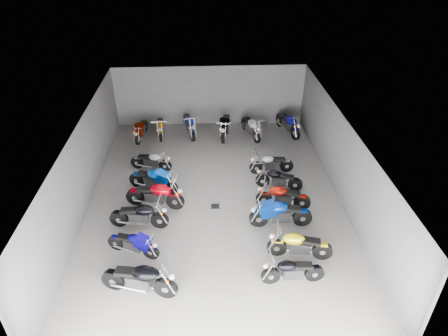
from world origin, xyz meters
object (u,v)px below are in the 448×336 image
at_px(motorcycle_left_d, 155,195).
at_px(motorcycle_left_f, 151,161).
at_px(motorcycle_left_a, 140,279).
at_px(motorcycle_right_b, 299,245).
at_px(drain_grate, 215,206).
at_px(motorcycle_right_c, 280,214).
at_px(motorcycle_back_e, 251,127).
at_px(motorcycle_left_b, 133,244).
at_px(motorcycle_right_a, 292,271).
at_px(motorcycle_left_c, 140,215).
at_px(motorcycle_back_d, 225,126).
at_px(motorcycle_back_f, 288,123).
at_px(motorcycle_back_a, 141,130).
at_px(motorcycle_right_d, 283,197).
at_px(motorcycle_back_b, 160,127).
at_px(motorcycle_right_e, 278,179).
at_px(motorcycle_back_c, 189,124).
at_px(motorcycle_left_e, 154,180).
at_px(motorcycle_right_f, 271,163).

height_order(motorcycle_left_d, motorcycle_left_f, motorcycle_left_d).
distance_m(motorcycle_left_a, motorcycle_right_b, 5.19).
height_order(drain_grate, motorcycle_left_a, motorcycle_left_a).
relative_size(motorcycle_right_c, motorcycle_back_e, 1.05).
bearing_deg(motorcycle_left_b, motorcycle_right_b, 108.24).
bearing_deg(motorcycle_left_d, drain_grate, 100.04).
bearing_deg(motorcycle_right_a, motorcycle_left_c, 58.62).
height_order(motorcycle_left_f, motorcycle_back_d, motorcycle_back_d).
xyz_separation_m(motorcycle_left_d, motorcycle_right_a, (4.53, -4.06, -0.09)).
height_order(motorcycle_back_d, motorcycle_back_f, motorcycle_back_d).
height_order(motorcycle_left_a, motorcycle_back_a, motorcycle_left_a).
distance_m(motorcycle_right_c, motorcycle_right_d, 1.12).
bearing_deg(motorcycle_back_e, motorcycle_right_d, 78.73).
xyz_separation_m(motorcycle_left_d, motorcycle_back_e, (4.35, 5.72, -0.02)).
xyz_separation_m(motorcycle_left_b, motorcycle_left_f, (0.06, 5.29, 0.00)).
xyz_separation_m(motorcycle_left_a, motorcycle_left_d, (0.08, 4.23, -0.01)).
bearing_deg(motorcycle_right_b, motorcycle_back_d, 21.88).
bearing_deg(motorcycle_back_d, motorcycle_back_b, 5.57).
relative_size(motorcycle_left_c, motorcycle_back_b, 1.08).
bearing_deg(motorcycle_right_e, motorcycle_back_d, 36.54).
height_order(motorcycle_left_a, motorcycle_left_d, motorcycle_left_a).
height_order(motorcycle_left_b, motorcycle_back_a, motorcycle_back_a).
height_order(motorcycle_back_b, motorcycle_back_d, motorcycle_back_d).
relative_size(motorcycle_back_b, motorcycle_back_e, 0.92).
distance_m(motorcycle_right_d, motorcycle_back_c, 7.43).
xyz_separation_m(motorcycle_left_c, motorcycle_right_a, (5.00, -2.89, -0.05)).
height_order(motorcycle_left_a, motorcycle_back_b, motorcycle_left_a).
xyz_separation_m(motorcycle_back_c, motorcycle_back_f, (5.13, -0.14, 0.01)).
distance_m(motorcycle_left_d, motorcycle_left_e, 1.10).
bearing_deg(motorcycle_back_b, motorcycle_left_b, 84.16).
distance_m(motorcycle_left_e, motorcycle_back_e, 6.48).
bearing_deg(motorcycle_right_b, motorcycle_back_e, 13.52).
xyz_separation_m(motorcycle_right_b, motorcycle_right_d, (-0.07, 2.68, -0.01)).
bearing_deg(motorcycle_right_e, motorcycle_left_e, 103.60).
bearing_deg(motorcycle_right_c, motorcycle_left_a, 122.07).
distance_m(motorcycle_left_e, motorcycle_right_d, 5.27).
relative_size(drain_grate, motorcycle_back_a, 0.16).
distance_m(motorcycle_right_e, motorcycle_right_f, 1.24).
bearing_deg(motorcycle_back_d, drain_grate, 92.43).
xyz_separation_m(motorcycle_left_f, motorcycle_right_b, (5.40, -5.71, 0.06)).
bearing_deg(motorcycle_left_a, motorcycle_left_e, -164.59).
distance_m(motorcycle_right_a, motorcycle_right_d, 3.76).
bearing_deg(motorcycle_left_d, motorcycle_back_d, 165.60).
relative_size(motorcycle_back_a, motorcycle_back_c, 0.88).
bearing_deg(motorcycle_right_d, motorcycle_right_e, 8.04).
height_order(motorcycle_left_b, motorcycle_right_a, motorcycle_right_a).
height_order(motorcycle_left_d, motorcycle_right_c, motorcycle_left_d).
bearing_deg(motorcycle_left_e, motorcycle_right_b, 75.43).
relative_size(motorcycle_right_d, motorcycle_right_f, 1.07).
bearing_deg(drain_grate, motorcycle_right_f, 42.40).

